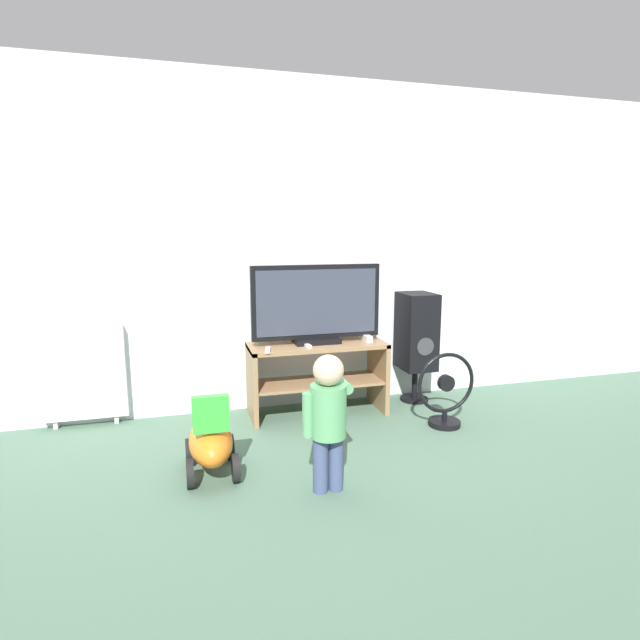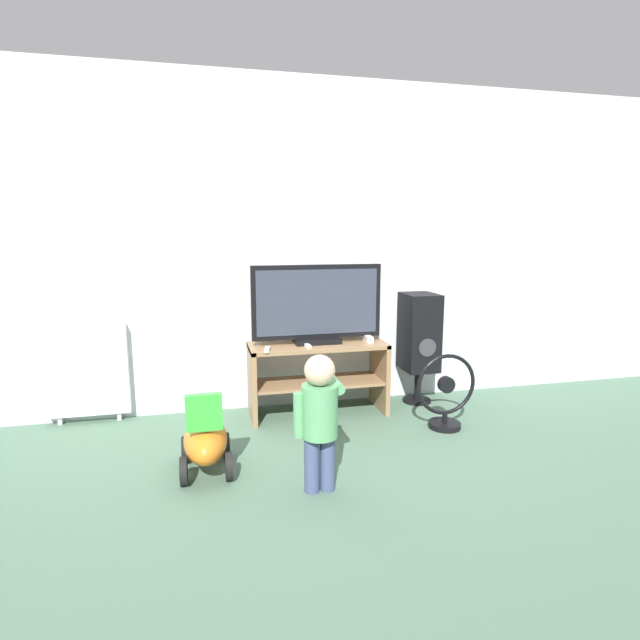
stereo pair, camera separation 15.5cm
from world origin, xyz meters
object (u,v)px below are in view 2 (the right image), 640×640
object	(u,v)px
remote_primary	(267,349)
child	(320,411)
game_console	(367,338)
speaker_tower	(419,334)
floor_fan	(446,395)
television	(317,305)
radiator	(87,371)
remote_secondary	(307,345)
ride_on_toy	(205,440)

from	to	relation	value
remote_primary	child	world-z (taller)	child
game_console	speaker_tower	world-z (taller)	speaker_tower
speaker_tower	remote_primary	bearing A→B (deg)	-170.06
speaker_tower	floor_fan	distance (m)	0.67
child	television	bearing A→B (deg)	77.71
floor_fan	child	bearing A→B (deg)	-149.12
radiator	game_console	bearing A→B (deg)	-5.87
child	radiator	distance (m)	2.01
game_console	remote_primary	bearing A→B (deg)	-169.41
remote_secondary	child	world-z (taller)	child
radiator	speaker_tower	bearing A→B (deg)	-3.17
television	remote_secondary	size ratio (longest dim) A/B	7.61
remote_secondary	ride_on_toy	distance (m)	1.12
television	game_console	bearing A→B (deg)	-2.99
remote_secondary	radiator	size ratio (longest dim) A/B	0.18
remote_secondary	floor_fan	world-z (taller)	remote_secondary
remote_secondary	ride_on_toy	xyz separation A→B (m)	(-0.77, -0.72, -0.38)
remote_primary	floor_fan	size ratio (longest dim) A/B	0.24
game_console	floor_fan	size ratio (longest dim) A/B	0.31
ride_on_toy	radiator	size ratio (longest dim) A/B	0.72
remote_secondary	child	bearing A→B (deg)	-98.06
game_console	child	size ratio (longest dim) A/B	0.22
game_console	television	bearing A→B (deg)	177.01
remote_secondary	radiator	distance (m)	1.65
remote_primary	speaker_tower	world-z (taller)	speaker_tower
remote_primary	speaker_tower	distance (m)	1.32
remote_primary	remote_secondary	distance (m)	0.32
remote_primary	game_console	bearing A→B (deg)	10.59
television	floor_fan	xyz separation A→B (m)	(0.84, -0.52, -0.62)
remote_primary	remote_secondary	world-z (taller)	same
game_console	child	xyz separation A→B (m)	(-0.66, -1.16, -0.13)
speaker_tower	ride_on_toy	distance (m)	2.00
remote_primary	ride_on_toy	distance (m)	0.87
remote_primary	remote_secondary	xyz separation A→B (m)	(0.31, 0.08, 0.00)
ride_on_toy	radiator	bearing A→B (deg)	130.00
television	game_console	size ratio (longest dim) A/B	5.84
game_console	speaker_tower	distance (m)	0.48
remote_secondary	floor_fan	xyz separation A→B (m)	(0.95, -0.43, -0.33)
ride_on_toy	radiator	world-z (taller)	radiator
remote_secondary	speaker_tower	size ratio (longest dim) A/B	0.14
child	remote_secondary	bearing A→B (deg)	81.94
ride_on_toy	speaker_tower	bearing A→B (deg)	26.30
television	speaker_tower	world-z (taller)	television
remote_secondary	speaker_tower	distance (m)	1.00
game_console	child	world-z (taller)	child
ride_on_toy	floor_fan	bearing A→B (deg)	9.59
television	floor_fan	bearing A→B (deg)	-31.84
game_console	remote_secondary	xyz separation A→B (m)	(-0.51, -0.08, -0.01)
speaker_tower	radiator	size ratio (longest dim) A/B	1.24
remote_secondary	ride_on_toy	bearing A→B (deg)	-137.04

